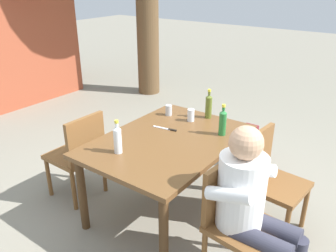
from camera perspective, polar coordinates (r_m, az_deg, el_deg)
ground_plane at (r=3.35m, az=0.00°, el=-13.47°), size 24.00×24.00×0.00m
dining_table at (r=3.00m, az=0.00°, el=-3.67°), size 1.42×1.01×0.73m
chair_near_left at (r=2.52m, az=11.01°, el=-14.39°), size 0.49×0.49×0.87m
chair_near_right at (r=3.01m, az=16.38°, el=-7.94°), size 0.48×0.48×0.87m
chair_far_left at (r=3.37m, az=-14.45°, el=-4.18°), size 0.45×0.45×0.87m
person_in_white_shirt at (r=2.38m, az=13.63°, el=-12.17°), size 0.47×0.62×1.18m
bottle_clear at (r=2.71m, az=-8.33°, el=-2.12°), size 0.06×0.06×0.28m
bottle_olive at (r=3.37m, az=6.73°, el=3.36°), size 0.06×0.06×0.29m
bottle_green at (r=3.02m, az=9.01°, el=0.68°), size 0.06×0.06×0.28m
cup_steel at (r=3.44m, az=0.12°, el=2.63°), size 0.07×0.07×0.10m
cup_glass at (r=3.30m, az=3.80°, el=1.80°), size 0.07×0.07×0.12m
table_knife at (r=3.14m, az=-0.25°, el=-0.46°), size 0.05×0.24×0.01m
backpack_by_near_side at (r=4.08m, az=12.90°, el=-3.27°), size 0.28×0.22×0.43m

